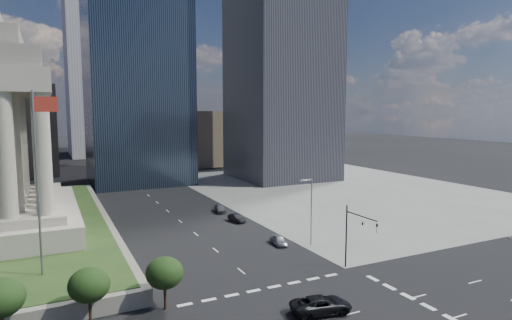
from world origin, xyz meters
TOP-DOWN VIEW (x-y plane):
  - ground at (0.00, 100.00)m, footprint 500.00×500.00m
  - sidewalk_ne at (46.00, 60.00)m, footprint 68.00×90.00m
  - flagpole at (-21.83, 24.00)m, footprint 2.52×0.24m
  - midrise_glass at (2.00, 95.00)m, footprint 26.00×26.00m
  - highrise_ne at (42.00, 85.00)m, footprint 26.00×28.00m
  - building_filler_ne at (32.00, 130.00)m, footprint 20.00×30.00m
  - building_filler_nw at (-30.00, 130.00)m, footprint 24.00×30.00m
  - traffic_signal_ne at (12.50, 13.70)m, footprint 0.30×5.74m
  - street_lamp_north at (13.33, 25.00)m, footprint 2.13×0.22m
  - pickup_truck at (2.48, 6.39)m, footprint 3.80×6.45m
  - parked_sedan_near at (9.37, 27.30)m, footprint 2.06×4.18m
  - parked_sedan_mid at (9.07, 42.35)m, footprint 4.30×2.01m
  - parked_sedan_far at (9.00, 50.49)m, footprint 2.52×4.69m

SIDE VIEW (x-z plane):
  - ground at x=0.00m, z-range 0.00..0.00m
  - sidewalk_ne at x=46.00m, z-range 0.00..0.03m
  - parked_sedan_mid at x=9.07m, z-range 0.00..1.37m
  - parked_sedan_near at x=9.37m, z-range 0.00..1.37m
  - parked_sedan_far at x=9.00m, z-range 0.00..1.52m
  - pickup_truck at x=2.48m, z-range 0.00..1.68m
  - traffic_signal_ne at x=12.50m, z-range 1.25..9.25m
  - street_lamp_north at x=13.33m, z-range 0.66..10.66m
  - building_filler_ne at x=32.00m, z-range 0.00..20.00m
  - flagpole at x=-21.83m, z-range 3.11..23.11m
  - building_filler_nw at x=-30.00m, z-range 0.00..28.00m
  - midrise_glass at x=2.00m, z-range 0.00..60.00m
  - highrise_ne at x=42.00m, z-range 0.00..100.00m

